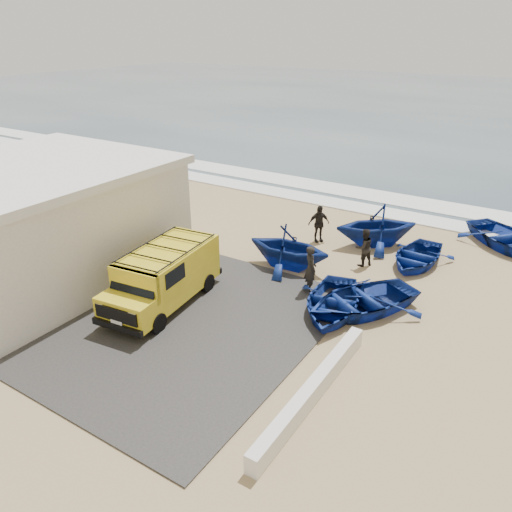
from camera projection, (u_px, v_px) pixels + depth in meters
The scene contains 17 objects.
ground at pixel (225, 300), 17.88m from camera, with size 160.00×160.00×0.00m, color tan.
slab at pixel (145, 308), 17.31m from camera, with size 12.00×10.00×0.05m, color #373533.
ocean at pixel (494, 107), 60.76m from camera, with size 180.00×88.00×0.01m, color #385166.
surf_line at pixel (354, 207), 27.05m from camera, with size 180.00×1.60×0.06m, color white.
surf_wash at pixel (371, 195), 28.97m from camera, with size 180.00×2.20×0.04m, color white.
building at pixel (34, 220), 19.10m from camera, with size 8.40×9.40×4.30m.
parapet at pixel (313, 390), 13.02m from camera, with size 0.35×6.00×0.55m, color silver.
van at pixel (164, 275), 17.23m from camera, with size 2.41×5.01×2.07m.
boat_near_left at pixel (332, 303), 16.93m from camera, with size 2.65×3.72×0.77m, color navy.
boat_near_right at pixel (361, 300), 17.03m from camera, with size 2.98×4.17×0.86m, color navy.
boat_mid_left at pixel (288, 247), 19.96m from camera, with size 2.95×3.42×1.80m, color navy.
boat_mid_right at pixel (417, 256), 20.40m from camera, with size 2.52×3.53×0.73m, color navy.
boat_far_left at pixel (377, 225), 21.97m from camera, with size 3.13×3.63×1.91m, color navy.
boat_far_right at pixel (509, 239), 21.89m from camera, with size 3.14×4.39×0.91m, color navy.
fisherman_front at pixel (310, 269), 18.15m from camera, with size 0.65×0.43×1.79m, color black.
fisherman_middle at pixel (364, 247), 20.17m from camera, with size 0.77×0.60×1.58m, color black.
fisherman_back at pixel (319, 224), 22.42m from camera, with size 1.00×0.42×1.71m, color black.
Camera 1 is at (9.31, -12.53, 8.92)m, focal length 35.00 mm.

